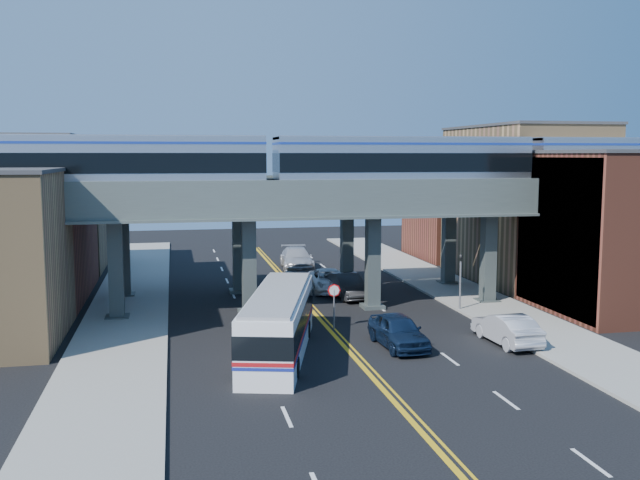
{
  "coord_description": "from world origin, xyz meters",
  "views": [
    {
      "loc": [
        -8.55,
        -35.78,
        9.9
      ],
      "look_at": [
        0.22,
        6.55,
        4.72
      ],
      "focal_mm": 40.0,
      "sensor_mm": 36.0,
      "label": 1
    }
  ],
  "objects_px": {
    "car_lane_d": "(297,259)",
    "car_parked_curb": "(506,329)",
    "transit_bus": "(279,324)",
    "transit_train": "(403,163)",
    "car_lane_b": "(347,286)",
    "car_lane_a": "(398,331)",
    "car_lane_c": "(329,281)",
    "stop_sign": "(334,299)",
    "traffic_signal": "(460,276)"
  },
  "relations": [
    {
      "from": "car_lane_c",
      "to": "car_lane_d",
      "type": "relative_size",
      "value": 0.88
    },
    {
      "from": "transit_train",
      "to": "car_lane_a",
      "type": "relative_size",
      "value": 10.08
    },
    {
      "from": "transit_bus",
      "to": "car_lane_d",
      "type": "relative_size",
      "value": 1.89
    },
    {
      "from": "stop_sign",
      "to": "car_parked_curb",
      "type": "distance_m",
      "value": 9.59
    },
    {
      "from": "car_lane_d",
      "to": "car_parked_curb",
      "type": "distance_m",
      "value": 27.41
    },
    {
      "from": "car_lane_a",
      "to": "car_lane_d",
      "type": "relative_size",
      "value": 0.79
    },
    {
      "from": "transit_bus",
      "to": "car_lane_c",
      "type": "xyz_separation_m",
      "value": [
        6.01,
        15.72,
        -0.78
      ]
    },
    {
      "from": "car_lane_c",
      "to": "car_lane_d",
      "type": "bearing_deg",
      "value": 96.11
    },
    {
      "from": "transit_bus",
      "to": "car_lane_c",
      "type": "distance_m",
      "value": 16.85
    },
    {
      "from": "stop_sign",
      "to": "car_lane_b",
      "type": "xyz_separation_m",
      "value": [
        2.9,
        8.69,
        -0.92
      ]
    },
    {
      "from": "transit_bus",
      "to": "car_parked_curb",
      "type": "relative_size",
      "value": 2.45
    },
    {
      "from": "traffic_signal",
      "to": "car_lane_a",
      "type": "height_order",
      "value": "traffic_signal"
    },
    {
      "from": "stop_sign",
      "to": "car_lane_d",
      "type": "height_order",
      "value": "stop_sign"
    },
    {
      "from": "traffic_signal",
      "to": "car_lane_d",
      "type": "xyz_separation_m",
      "value": [
        -7.31,
        18.71,
        -1.37
      ]
    },
    {
      "from": "car_lane_b",
      "to": "traffic_signal",
      "type": "bearing_deg",
      "value": -49.11
    },
    {
      "from": "stop_sign",
      "to": "car_lane_a",
      "type": "relative_size",
      "value": 0.52
    },
    {
      "from": "traffic_signal",
      "to": "car_lane_d",
      "type": "relative_size",
      "value": 0.64
    },
    {
      "from": "transit_train",
      "to": "stop_sign",
      "type": "distance_m",
      "value": 10.72
    },
    {
      "from": "car_parked_curb",
      "to": "car_lane_a",
      "type": "bearing_deg",
      "value": -7.93
    },
    {
      "from": "stop_sign",
      "to": "car_lane_a",
      "type": "distance_m",
      "value": 5.07
    },
    {
      "from": "transit_train",
      "to": "car_lane_a",
      "type": "height_order",
      "value": "transit_train"
    },
    {
      "from": "car_parked_curb",
      "to": "car_lane_c",
      "type": "bearing_deg",
      "value": -72.22
    },
    {
      "from": "transit_train",
      "to": "stop_sign",
      "type": "bearing_deg",
      "value": -138.31
    },
    {
      "from": "traffic_signal",
      "to": "transit_bus",
      "type": "relative_size",
      "value": 0.34
    },
    {
      "from": "transit_bus",
      "to": "transit_train",
      "type": "bearing_deg",
      "value": -30.01
    },
    {
      "from": "transit_train",
      "to": "stop_sign",
      "type": "height_order",
      "value": "transit_train"
    },
    {
      "from": "car_lane_b",
      "to": "car_parked_curb",
      "type": "bearing_deg",
      "value": -74.32
    },
    {
      "from": "traffic_signal",
      "to": "car_lane_c",
      "type": "distance_m",
      "value": 10.73
    },
    {
      "from": "traffic_signal",
      "to": "car_lane_c",
      "type": "relative_size",
      "value": 0.73
    },
    {
      "from": "transit_bus",
      "to": "car_lane_b",
      "type": "xyz_separation_m",
      "value": [
        6.74,
        13.18,
        -0.73
      ]
    },
    {
      "from": "car_lane_b",
      "to": "car_lane_d",
      "type": "relative_size",
      "value": 0.79
    },
    {
      "from": "car_lane_b",
      "to": "car_parked_curb",
      "type": "relative_size",
      "value": 1.03
    },
    {
      "from": "stop_sign",
      "to": "traffic_signal",
      "type": "height_order",
      "value": "traffic_signal"
    },
    {
      "from": "traffic_signal",
      "to": "car_lane_b",
      "type": "relative_size",
      "value": 0.81
    },
    {
      "from": "car_lane_b",
      "to": "car_lane_c",
      "type": "xyz_separation_m",
      "value": [
        -0.73,
        2.53,
        -0.05
      ]
    },
    {
      "from": "transit_train",
      "to": "car_parked_curb",
      "type": "bearing_deg",
      "value": -75.34
    },
    {
      "from": "transit_train",
      "to": "car_lane_a",
      "type": "distance_m",
      "value": 13.08
    },
    {
      "from": "car_lane_a",
      "to": "car_lane_c",
      "type": "height_order",
      "value": "car_lane_a"
    },
    {
      "from": "car_lane_a",
      "to": "transit_bus",
      "type": "bearing_deg",
      "value": 178.1
    },
    {
      "from": "car_lane_b",
      "to": "car_lane_d",
      "type": "distance_m",
      "value": 13.09
    },
    {
      "from": "transit_train",
      "to": "car_parked_curb",
      "type": "height_order",
      "value": "transit_train"
    },
    {
      "from": "car_lane_a",
      "to": "car_parked_curb",
      "type": "bearing_deg",
      "value": -8.28
    },
    {
      "from": "stop_sign",
      "to": "car_lane_a",
      "type": "bearing_deg",
      "value": -61.04
    },
    {
      "from": "stop_sign",
      "to": "car_lane_d",
      "type": "bearing_deg",
      "value": 85.8
    },
    {
      "from": "car_lane_a",
      "to": "car_lane_d",
      "type": "xyz_separation_m",
      "value": [
        -0.82,
        26.08,
        0.07
      ]
    },
    {
      "from": "stop_sign",
      "to": "transit_bus",
      "type": "distance_m",
      "value": 5.92
    },
    {
      "from": "transit_bus",
      "to": "car_lane_c",
      "type": "relative_size",
      "value": 2.14
    },
    {
      "from": "transit_bus",
      "to": "car_lane_a",
      "type": "height_order",
      "value": "transit_bus"
    },
    {
      "from": "car_lane_b",
      "to": "car_lane_c",
      "type": "bearing_deg",
      "value": 100.43
    },
    {
      "from": "car_parked_curb",
      "to": "traffic_signal",
      "type": "bearing_deg",
      "value": -97.82
    }
  ]
}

